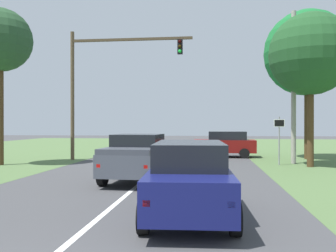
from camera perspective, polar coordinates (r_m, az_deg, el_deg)
The scene contains 10 objects.
ground_plane at distance 14.19m, azimuth -4.55°, elevation -9.06°, with size 120.00×120.00×0.00m, color #424244.
red_suv_near at distance 9.20m, azimuth 3.39°, elevation -8.00°, with size 2.30×4.81×1.85m.
pickup_truck_lead at distance 14.92m, azimuth -4.57°, elevation -4.86°, with size 2.51×5.09×1.90m.
traffic_light at distance 24.11m, azimuth -10.24°, elevation 7.84°, with size 7.92×0.40×8.32m.
keep_moving_sign at distance 21.52m, azimuth 16.94°, elevation -1.26°, with size 0.60×0.09×2.72m.
oak_tree_right at distance 26.32m, azimuth 20.87°, elevation 10.56°, with size 5.65×5.65×9.86m.
crossing_suv_far at distance 26.11m, azimuth 8.89°, elevation -2.73°, with size 4.35×2.20×1.80m.
utility_pole_right at distance 22.73m, azimuth 18.99°, elevation 5.72°, with size 0.28×0.28×8.94m, color #9E998E.
extra_tree_1 at distance 23.17m, azimuth -24.70°, elevation 11.95°, with size 3.55×3.55×8.85m.
extra_tree_2 at distance 21.49m, azimuth 21.32°, elevation 10.36°, with size 4.44×4.44×8.32m.
Camera 1 is at (2.72, -3.33, 2.29)m, focal length 39.11 mm.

